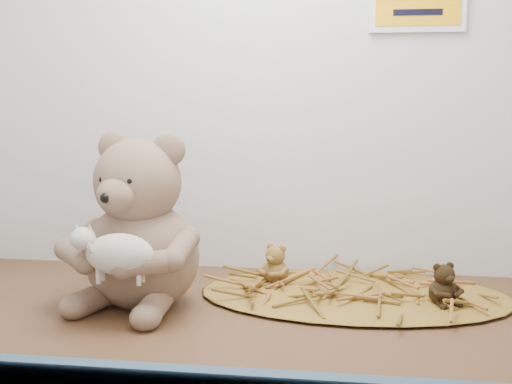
% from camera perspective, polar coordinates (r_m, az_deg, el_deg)
% --- Properties ---
extents(alcove_shell, '(1.20, 0.60, 0.90)m').
position_cam_1_polar(alcove_shell, '(1.11, -0.77, 13.09)').
color(alcove_shell, '#492B19').
rests_on(alcove_shell, ground).
extents(front_rail, '(1.19, 0.02, 0.04)m').
position_cam_1_polar(front_rail, '(0.81, -4.87, -16.55)').
color(front_rail, '#3A5B70').
rests_on(front_rail, shelf_floor).
extents(straw_bed, '(0.56, 0.33, 0.01)m').
position_cam_1_polar(straw_bed, '(1.19, 8.75, -8.99)').
color(straw_bed, brown).
rests_on(straw_bed, shelf_floor).
extents(main_teddy, '(0.30, 0.31, 0.30)m').
position_cam_1_polar(main_teddy, '(1.12, -10.21, -2.43)').
color(main_teddy, '#927259').
rests_on(main_teddy, shelf_floor).
extents(toy_lamb, '(0.14, 0.09, 0.09)m').
position_cam_1_polar(toy_lamb, '(1.03, -12.02, -5.43)').
color(toy_lamb, beige).
rests_on(toy_lamb, main_teddy).
extents(mini_teddy_tan, '(0.08, 0.09, 0.08)m').
position_cam_1_polar(mini_teddy_tan, '(1.22, 1.77, -6.29)').
color(mini_teddy_tan, brown).
rests_on(mini_teddy_tan, straw_bed).
extents(mini_teddy_brown, '(0.08, 0.08, 0.07)m').
position_cam_1_polar(mini_teddy_brown, '(1.15, 16.31, -7.69)').
color(mini_teddy_brown, black).
rests_on(mini_teddy_brown, straw_bed).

